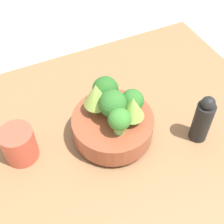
# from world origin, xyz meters

# --- Properties ---
(ground_plane) EXTENTS (6.00, 6.00, 0.00)m
(ground_plane) POSITION_xyz_m (0.00, 0.00, 0.00)
(ground_plane) COLOR beige
(table) EXTENTS (1.04, 0.77, 0.05)m
(table) POSITION_xyz_m (0.00, 0.00, 0.02)
(table) COLOR olive
(table) RESTS_ON ground_plane
(bowl) EXTENTS (0.21, 0.21, 0.07)m
(bowl) POSITION_xyz_m (0.04, 0.00, 0.09)
(bowl) COLOR brown
(bowl) RESTS_ON table
(broccoli_floret_back) EXTENTS (0.07, 0.07, 0.08)m
(broccoli_floret_back) POSITION_xyz_m (0.04, 0.06, 0.16)
(broccoli_floret_back) COLOR #6BA34C
(broccoli_floret_back) RESTS_ON bowl
(romanesco_piece_near) EXTENTS (0.06, 0.06, 0.08)m
(romanesco_piece_near) POSITION_xyz_m (0.07, -0.03, 0.17)
(romanesco_piece_near) COLOR #6BA34C
(romanesco_piece_near) RESTS_ON bowl
(romanesco_piece_far) EXTENTS (0.07, 0.07, 0.09)m
(romanesco_piece_far) POSITION_xyz_m (0.01, 0.04, 0.18)
(romanesco_piece_far) COLOR #6BA34C
(romanesco_piece_far) RESTS_ON bowl
(broccoli_floret_center) EXTENTS (0.07, 0.07, 0.09)m
(broccoli_floret_center) POSITION_xyz_m (0.04, 0.00, 0.17)
(broccoli_floret_center) COLOR #7AB256
(broccoli_floret_center) RESTS_ON bowl
(broccoli_floret_front) EXTENTS (0.06, 0.06, 0.08)m
(broccoli_floret_front) POSITION_xyz_m (0.03, -0.04, 0.16)
(broccoli_floret_front) COLOR #7AB256
(broccoli_floret_front) RESTS_ON bowl
(broccoli_floret_right) EXTENTS (0.06, 0.06, 0.07)m
(broccoli_floret_right) POSITION_xyz_m (0.09, 0.00, 0.16)
(broccoli_floret_right) COLOR #609347
(broccoli_floret_right) RESTS_ON bowl
(cup) EXTENTS (0.09, 0.09, 0.09)m
(cup) POSITION_xyz_m (-0.20, 0.04, 0.09)
(cup) COLOR #C64C38
(cup) RESTS_ON table
(pepper_mill) EXTENTS (0.05, 0.05, 0.15)m
(pepper_mill) POSITION_xyz_m (0.24, -0.10, 0.12)
(pepper_mill) COLOR black
(pepper_mill) RESTS_ON table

